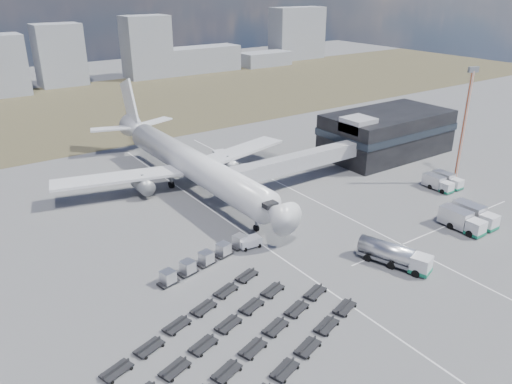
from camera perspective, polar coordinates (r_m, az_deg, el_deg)
ground at (r=76.48m, az=3.94°, el=-6.98°), size 420.00×420.00×0.00m
grass_strip at (r=170.87m, az=-20.04°, el=8.74°), size 420.00×90.00×0.01m
lane_markings at (r=84.17m, az=7.87°, el=-4.18°), size 47.12×110.00×0.01m
terminal at (r=121.70m, az=14.66°, el=6.58°), size 30.40×16.40×11.00m
jet_bridge at (r=97.92m, az=3.83°, el=3.20°), size 30.30×3.80×7.05m
airliner at (r=99.15m, az=-7.76°, el=3.44°), size 51.59×64.53×17.62m
skyline at (r=206.86m, az=-26.22°, el=12.97°), size 294.85×26.09×25.68m
fuel_tanker at (r=75.19m, az=15.51°, el=-6.93°), size 5.90×10.83×3.40m
pushback_tug at (r=77.59m, az=-0.75°, el=-5.79°), size 3.70×2.30×1.56m
catering_truck at (r=110.21m, az=-3.78°, el=3.57°), size 3.96×7.03×3.04m
service_trucks_near at (r=90.61m, az=23.11°, el=-2.71°), size 6.41×7.66×3.07m
service_trucks_far at (r=105.83m, az=20.56°, el=1.14°), size 5.30×6.31×2.51m
uld_row at (r=73.26m, az=-5.71°, el=-7.51°), size 16.73×5.27×1.84m
baggage_dollies at (r=58.88m, az=-2.44°, el=-16.92°), size 32.96×24.41×0.82m
floodlight_mast at (r=106.26m, az=22.65°, el=6.83°), size 2.23×1.81×23.39m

